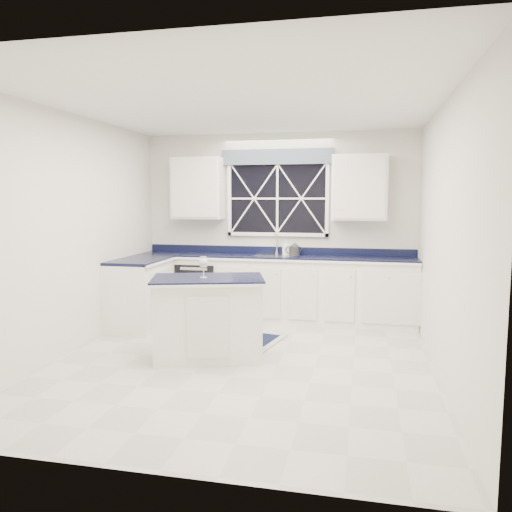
% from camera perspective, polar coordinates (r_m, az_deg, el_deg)
% --- Properties ---
extents(ground, '(4.50, 4.50, 0.00)m').
position_cam_1_polar(ground, '(5.47, -1.64, -12.04)').
color(ground, '#A7A7A2').
rests_on(ground, ground).
extents(back_wall, '(4.00, 0.10, 2.70)m').
position_cam_1_polar(back_wall, '(7.40, 2.51, 3.48)').
color(back_wall, silver).
rests_on(back_wall, ground).
extents(base_cabinets, '(3.99, 1.60, 0.90)m').
position_cam_1_polar(base_cabinets, '(7.12, -0.80, -3.94)').
color(base_cabinets, white).
rests_on(base_cabinets, ground).
extents(countertop, '(3.98, 0.64, 0.04)m').
position_cam_1_polar(countertop, '(7.14, 2.08, -0.09)').
color(countertop, black).
rests_on(countertop, base_cabinets).
extents(dishwasher, '(0.60, 0.58, 0.82)m').
position_cam_1_polar(dishwasher, '(7.49, -6.27, -3.77)').
color(dishwasher, black).
rests_on(dishwasher, ground).
extents(window, '(1.65, 0.09, 1.26)m').
position_cam_1_polar(window, '(7.34, 2.46, 7.20)').
color(window, black).
rests_on(window, ground).
extents(upper_cabinets, '(3.10, 0.34, 0.90)m').
position_cam_1_polar(upper_cabinets, '(7.22, 2.30, 7.77)').
color(upper_cabinets, white).
rests_on(upper_cabinets, ground).
extents(faucet, '(0.05, 0.20, 0.30)m').
position_cam_1_polar(faucet, '(7.31, 2.36, 1.47)').
color(faucet, '#B1B2B4').
rests_on(faucet, countertop).
extents(island, '(1.35, 1.03, 0.89)m').
position_cam_1_polar(island, '(5.54, -5.47, -6.99)').
color(island, white).
rests_on(island, ground).
extents(rug, '(1.54, 1.12, 0.02)m').
position_cam_1_polar(rug, '(6.37, -3.65, -9.26)').
color(rug, '#A9A9A4').
rests_on(rug, ground).
extents(kettle, '(0.26, 0.17, 0.19)m').
position_cam_1_polar(kettle, '(7.16, 4.41, 0.75)').
color(kettle, '#303033').
rests_on(kettle, countertop).
extents(wine_glass, '(0.10, 0.10, 0.23)m').
position_cam_1_polar(wine_glass, '(5.42, -6.03, -0.82)').
color(wine_glass, silver).
rests_on(wine_glass, island).
extents(soap_bottle, '(0.12, 0.13, 0.22)m').
position_cam_1_polar(soap_bottle, '(7.25, 3.46, 1.02)').
color(soap_bottle, silver).
rests_on(soap_bottle, countertop).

